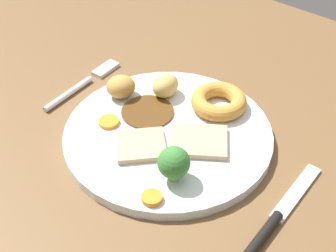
{
  "coord_description": "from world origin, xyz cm",
  "views": [
    {
      "loc": [
        34.14,
        -41.77,
        49.91
      ],
      "look_at": [
        2.36,
        -1.99,
        6.0
      ],
      "focal_mm": 54.85,
      "sensor_mm": 36.0,
      "label": 1
    }
  ],
  "objects_px": {
    "carrot_coin_front": "(152,198)",
    "fork": "(84,83)",
    "meat_slice_under": "(141,145)",
    "yorkshire_pudding": "(219,101)",
    "dinner_plate": "(168,136)",
    "roast_potato_left": "(121,86)",
    "carrot_coin_back": "(109,122)",
    "broccoli_floret": "(174,163)",
    "meat_slice_main": "(199,141)",
    "knife": "(274,221)",
    "roast_potato_right": "(165,86)"
  },
  "relations": [
    {
      "from": "roast_potato_right",
      "to": "fork",
      "type": "bearing_deg",
      "value": -160.57
    },
    {
      "from": "broccoli_floret",
      "to": "fork",
      "type": "xyz_separation_m",
      "value": [
        -0.23,
        0.08,
        -0.04
      ]
    },
    {
      "from": "knife",
      "to": "roast_potato_right",
      "type": "bearing_deg",
      "value": 66.23
    },
    {
      "from": "dinner_plate",
      "to": "carrot_coin_front",
      "type": "relative_size",
      "value": 11.35
    },
    {
      "from": "dinner_plate",
      "to": "roast_potato_left",
      "type": "distance_m",
      "value": 0.11
    },
    {
      "from": "meat_slice_under",
      "to": "carrot_coin_front",
      "type": "bearing_deg",
      "value": -41.02
    },
    {
      "from": "meat_slice_under",
      "to": "yorkshire_pudding",
      "type": "distance_m",
      "value": 0.13
    },
    {
      "from": "yorkshire_pudding",
      "to": "carrot_coin_front",
      "type": "relative_size",
      "value": 3.19
    },
    {
      "from": "carrot_coin_back",
      "to": "knife",
      "type": "distance_m",
      "value": 0.26
    },
    {
      "from": "dinner_plate",
      "to": "roast_potato_left",
      "type": "xyz_separation_m",
      "value": [
        -0.1,
        0.02,
        0.02
      ]
    },
    {
      "from": "meat_slice_under",
      "to": "carrot_coin_back",
      "type": "relative_size",
      "value": 2.18
    },
    {
      "from": "roast_potato_left",
      "to": "roast_potato_right",
      "type": "relative_size",
      "value": 1.0
    },
    {
      "from": "meat_slice_under",
      "to": "knife",
      "type": "xyz_separation_m",
      "value": [
        0.19,
        0.01,
        -0.01
      ]
    },
    {
      "from": "broccoli_floret",
      "to": "carrot_coin_front",
      "type": "bearing_deg",
      "value": -88.17
    },
    {
      "from": "carrot_coin_front",
      "to": "roast_potato_left",
      "type": "bearing_deg",
      "value": 142.25
    },
    {
      "from": "meat_slice_under",
      "to": "carrot_coin_front",
      "type": "distance_m",
      "value": 0.09
    },
    {
      "from": "meat_slice_under",
      "to": "knife",
      "type": "bearing_deg",
      "value": 3.14
    },
    {
      "from": "roast_potato_left",
      "to": "fork",
      "type": "height_order",
      "value": "roast_potato_left"
    },
    {
      "from": "meat_slice_main",
      "to": "roast_potato_left",
      "type": "bearing_deg",
      "value": 174.6
    },
    {
      "from": "dinner_plate",
      "to": "meat_slice_main",
      "type": "height_order",
      "value": "meat_slice_main"
    },
    {
      "from": "meat_slice_main",
      "to": "yorkshire_pudding",
      "type": "distance_m",
      "value": 0.08
    },
    {
      "from": "yorkshire_pudding",
      "to": "carrot_coin_front",
      "type": "xyz_separation_m",
      "value": [
        0.04,
        -0.19,
        -0.01
      ]
    },
    {
      "from": "knife",
      "to": "dinner_plate",
      "type": "bearing_deg",
      "value": 77.43
    },
    {
      "from": "dinner_plate",
      "to": "carrot_coin_front",
      "type": "xyz_separation_m",
      "value": [
        0.06,
        -0.1,
        0.01
      ]
    },
    {
      "from": "carrot_coin_back",
      "to": "dinner_plate",
      "type": "bearing_deg",
      "value": 26.34
    },
    {
      "from": "broccoli_floret",
      "to": "carrot_coin_back",
      "type": "bearing_deg",
      "value": 169.0
    },
    {
      "from": "yorkshire_pudding",
      "to": "broccoli_floret",
      "type": "bearing_deg",
      "value": -76.46
    },
    {
      "from": "meat_slice_main",
      "to": "knife",
      "type": "height_order",
      "value": "meat_slice_main"
    },
    {
      "from": "carrot_coin_front",
      "to": "fork",
      "type": "xyz_separation_m",
      "value": [
        -0.24,
        0.12,
        -0.01
      ]
    },
    {
      "from": "dinner_plate",
      "to": "roast_potato_right",
      "type": "xyz_separation_m",
      "value": [
        -0.05,
        0.06,
        0.02
      ]
    },
    {
      "from": "carrot_coin_front",
      "to": "broccoli_floret",
      "type": "relative_size",
      "value": 0.53
    },
    {
      "from": "meat_slice_under",
      "to": "yorkshire_pudding",
      "type": "height_order",
      "value": "yorkshire_pudding"
    },
    {
      "from": "meat_slice_main",
      "to": "carrot_coin_back",
      "type": "xyz_separation_m",
      "value": [
        -0.12,
        -0.04,
        -0.0
      ]
    },
    {
      "from": "roast_potato_left",
      "to": "roast_potato_right",
      "type": "xyz_separation_m",
      "value": [
        0.05,
        0.04,
        0.0
      ]
    },
    {
      "from": "carrot_coin_back",
      "to": "fork",
      "type": "relative_size",
      "value": 0.18
    },
    {
      "from": "fork",
      "to": "yorkshire_pudding",
      "type": "bearing_deg",
      "value": -73.88
    },
    {
      "from": "meat_slice_main",
      "to": "knife",
      "type": "xyz_separation_m",
      "value": [
        0.14,
        -0.04,
        -0.01
      ]
    },
    {
      "from": "carrot_coin_front",
      "to": "fork",
      "type": "height_order",
      "value": "carrot_coin_front"
    },
    {
      "from": "meat_slice_under",
      "to": "carrot_coin_front",
      "type": "height_order",
      "value": "meat_slice_under"
    },
    {
      "from": "roast_potato_left",
      "to": "fork",
      "type": "distance_m",
      "value": 0.08
    },
    {
      "from": "meat_slice_main",
      "to": "broccoli_floret",
      "type": "distance_m",
      "value": 0.07
    },
    {
      "from": "roast_potato_right",
      "to": "fork",
      "type": "xyz_separation_m",
      "value": [
        -0.12,
        -0.04,
        -0.03
      ]
    },
    {
      "from": "roast_potato_left",
      "to": "knife",
      "type": "relative_size",
      "value": 0.22
    },
    {
      "from": "carrot_coin_back",
      "to": "knife",
      "type": "xyz_separation_m",
      "value": [
        0.26,
        0.0,
        -0.01
      ]
    },
    {
      "from": "meat_slice_main",
      "to": "meat_slice_under",
      "type": "relative_size",
      "value": 1.18
    },
    {
      "from": "yorkshire_pudding",
      "to": "knife",
      "type": "bearing_deg",
      "value": -36.95
    },
    {
      "from": "fork",
      "to": "knife",
      "type": "xyz_separation_m",
      "value": [
        0.36,
        -0.05,
        0.0
      ]
    },
    {
      "from": "yorkshire_pudding",
      "to": "dinner_plate",
      "type": "bearing_deg",
      "value": -105.24
    },
    {
      "from": "yorkshire_pudding",
      "to": "meat_slice_under",
      "type": "bearing_deg",
      "value": -103.3
    },
    {
      "from": "broccoli_floret",
      "to": "roast_potato_left",
      "type": "bearing_deg",
      "value": 152.7
    }
  ]
}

